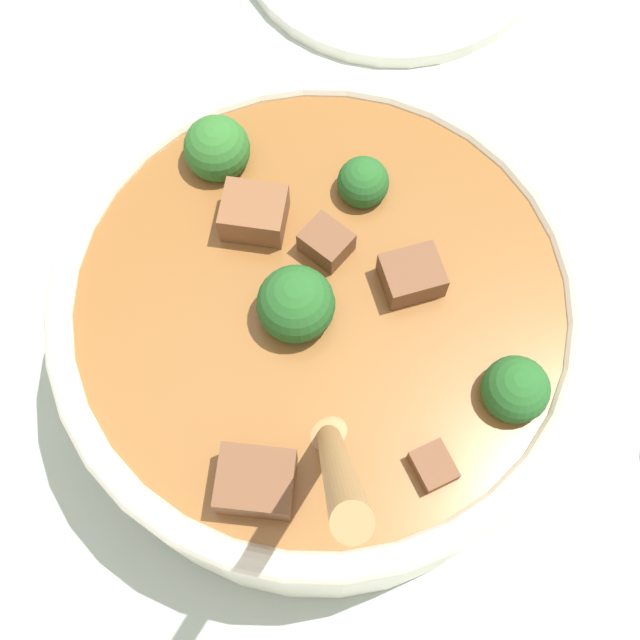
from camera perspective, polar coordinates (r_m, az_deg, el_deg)
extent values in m
plane|color=#ADBCAD|center=(0.52, 0.00, -2.88)|extent=(4.00, 4.00, 0.00)
cylinder|color=beige|center=(0.47, 0.00, -0.90)|extent=(0.29, 0.29, 0.10)
torus|color=beige|center=(0.43, 0.00, 1.50)|extent=(0.29, 0.29, 0.02)
cylinder|color=brown|center=(0.45, 0.00, 0.18)|extent=(0.27, 0.27, 0.06)
sphere|color=#235B23|center=(0.41, 13.73, -4.82)|extent=(0.03, 0.03, 0.03)
cylinder|color=#6B9956|center=(0.43, 13.00, -5.81)|extent=(0.01, 0.01, 0.02)
sphere|color=#2D6B28|center=(0.46, -7.34, 12.00)|extent=(0.04, 0.04, 0.04)
cylinder|color=#6B9956|center=(0.48, -6.95, 10.19)|extent=(0.01, 0.01, 0.02)
sphere|color=#235B23|center=(0.41, -1.56, 0.94)|extent=(0.04, 0.04, 0.04)
cylinder|color=#6B9956|center=(0.44, -1.47, -0.59)|extent=(0.01, 0.01, 0.02)
sphere|color=#235B23|center=(0.45, 3.08, 9.74)|extent=(0.03, 0.03, 0.03)
cylinder|color=#6B9956|center=(0.47, 2.95, 8.38)|extent=(0.01, 0.01, 0.01)
cube|color=brown|center=(0.43, 6.50, 3.00)|extent=(0.04, 0.04, 0.02)
cube|color=brown|center=(0.39, -4.55, -11.48)|extent=(0.05, 0.05, 0.03)
cube|color=brown|center=(0.43, 0.45, 5.46)|extent=(0.03, 0.03, 0.02)
cube|color=brown|center=(0.40, 8.01, -10.33)|extent=(0.02, 0.02, 0.02)
cube|color=brown|center=(0.44, -4.37, 7.64)|extent=(0.04, 0.04, 0.03)
ellipsoid|color=#A87A47|center=(0.41, 0.62, -8.24)|extent=(0.04, 0.03, 0.01)
cylinder|color=#A87A47|center=(0.31, 1.20, -10.30)|extent=(0.06, 0.07, 0.19)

